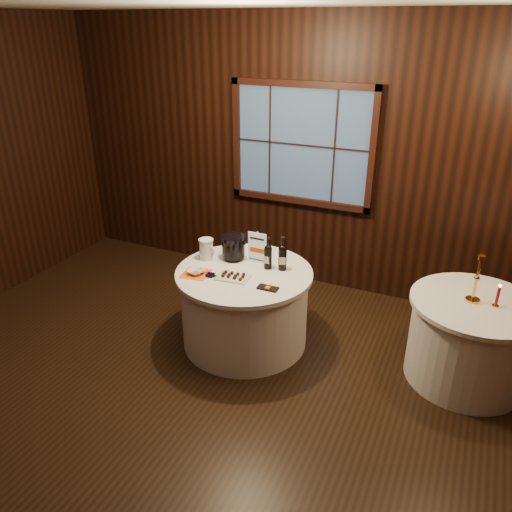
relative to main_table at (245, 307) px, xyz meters
The scene contains 16 objects.
ground 1.07m from the main_table, 90.00° to the right, with size 6.00×6.00×0.00m, color black.
back_wall 1.88m from the main_table, 90.00° to the left, with size 6.00×0.10×3.00m.
main_table is the anchor object (origin of this frame).
side_table 2.02m from the main_table, ahead, with size 1.08×1.08×0.77m.
sign_stand 0.55m from the main_table, 85.28° to the left, with size 0.19×0.09×0.31m.
port_bottle_left 0.57m from the main_table, 41.10° to the left, with size 0.07×0.08×0.31m.
port_bottle_right 0.63m from the main_table, 30.87° to the left, with size 0.08×0.09×0.33m.
ice_bucket 0.59m from the main_table, 136.80° to the left, with size 0.24×0.24×0.24m.
chocolate_plate 0.43m from the main_table, 100.37° to the right, with size 0.31×0.22×0.04m.
chocolate_box 0.56m from the main_table, 33.10° to the right, with size 0.18×0.09×0.02m, color black.
grape_bunch 0.51m from the main_table, 134.97° to the right, with size 0.17×0.07×0.04m.
glass_pitcher 0.67m from the main_table, 168.37° to the left, with size 0.19×0.14×0.21m.
orange_napkin 0.59m from the main_table, 148.58° to the right, with size 0.24×0.24×0.00m, color orange.
cracker_bowl 0.60m from the main_table, 148.58° to the right, with size 0.15×0.15×0.04m, color white.
brass_candlestick 2.05m from the main_table, ahead, with size 0.12×0.12×0.42m.
red_candle 2.20m from the main_table, ahead, with size 0.06×0.06×0.21m.
Camera 1 is at (1.82, -2.70, 2.86)m, focal length 35.00 mm.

